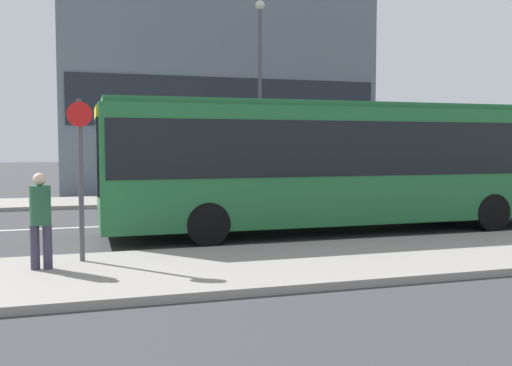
% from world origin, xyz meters
% --- Properties ---
extents(ground_plane, '(120.00, 120.00, 0.00)m').
position_xyz_m(ground_plane, '(0.00, 0.00, 0.00)').
color(ground_plane, '#3A3A3D').
extents(sidewalk_near, '(44.00, 3.50, 0.13)m').
position_xyz_m(sidewalk_near, '(0.00, -6.25, 0.07)').
color(sidewalk_near, gray).
rests_on(sidewalk_near, ground_plane).
extents(sidewalk_far, '(44.00, 3.50, 0.13)m').
position_xyz_m(sidewalk_far, '(0.00, 6.25, 0.07)').
color(sidewalk_far, gray).
rests_on(sidewalk_far, ground_plane).
extents(lane_centerline, '(41.80, 0.16, 0.01)m').
position_xyz_m(lane_centerline, '(0.00, 0.00, 0.00)').
color(lane_centerline, silver).
rests_on(lane_centerline, ground_plane).
extents(apartment_block_left_tower, '(14.84, 5.22, 15.07)m').
position_xyz_m(apartment_block_left_tower, '(3.15, 12.07, 7.53)').
color(apartment_block_left_tower, slate).
rests_on(apartment_block_left_tower, ground_plane).
extents(city_bus, '(12.00, 2.65, 3.24)m').
position_xyz_m(city_bus, '(3.00, -2.50, 1.87)').
color(city_bus, '#236B38').
rests_on(city_bus, ground_plane).
extents(parked_car_0, '(4.13, 1.71, 1.26)m').
position_xyz_m(parked_car_0, '(13.17, 3.50, 0.60)').
color(parked_car_0, '#4C5156').
rests_on(parked_car_0, ground_plane).
extents(pedestrian_near_stop, '(0.35, 0.34, 1.62)m').
position_xyz_m(pedestrian_near_stop, '(-3.98, -5.75, 1.04)').
color(pedestrian_near_stop, '#383347').
rests_on(pedestrian_near_stop, sidewalk_near).
extents(bus_stop_sign, '(0.44, 0.12, 2.89)m').
position_xyz_m(bus_stop_sign, '(-3.33, -5.24, 1.81)').
color(bus_stop_sign, '#4C4C51').
rests_on(bus_stop_sign, sidewalk_near).
extents(street_lamp, '(0.36, 0.36, 7.63)m').
position_xyz_m(street_lamp, '(3.36, 5.53, 4.72)').
color(street_lamp, '#4C4C51').
rests_on(street_lamp, sidewalk_far).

